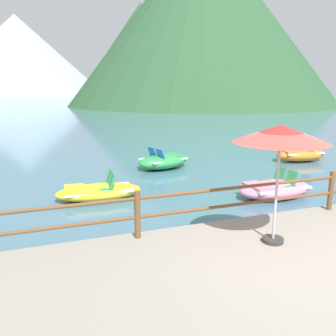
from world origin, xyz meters
name	(u,v)px	position (x,y,z in m)	size (l,w,h in m)	color
ground_plane	(77,114)	(0.00, 40.00, 0.00)	(200.00, 200.00, 0.00)	#477084
dock_railing	(244,197)	(0.00, 1.55, 0.98)	(23.92, 0.12, 0.95)	brown
beach_umbrella	(280,136)	(0.00, 0.49, 2.45)	(1.70, 1.70, 2.24)	#B2B2B7
pedal_boat_0	(301,152)	(6.91, 7.91, 0.43)	(2.48, 1.37, 1.28)	orange
pedal_boat_1	(275,189)	(2.54, 3.85, 0.27)	(2.48, 1.40, 0.85)	pink
pedal_boat_2	(98,191)	(-2.57, 5.48, 0.24)	(2.59, 1.30, 0.80)	yellow
pedal_boat_4	(163,161)	(0.59, 8.66, 0.31)	(2.60, 2.04, 0.90)	green
cliff_headland	(192,24)	(23.34, 58.66, 14.79)	(49.72, 49.72, 31.52)	#2D5633
distant_peak	(18,56)	(-11.45, 145.20, 14.96)	(65.58, 65.58, 29.92)	#9EADBC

